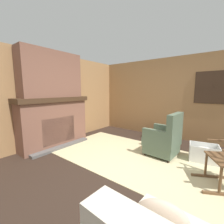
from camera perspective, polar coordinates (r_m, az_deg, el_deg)
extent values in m
plane|color=#2D2119|center=(2.74, 7.75, -22.84)|extent=(14.00, 14.00, 0.00)
cube|color=#9E7247|center=(4.23, -23.27, 4.45)|extent=(0.06, 5.61, 2.36)
cube|color=#9E7247|center=(4.73, 23.67, 4.77)|extent=(5.61, 0.06, 2.36)
cube|color=#382619|center=(4.55, 34.32, 7.75)|extent=(0.85, 0.02, 0.81)
cube|color=silver|center=(4.56, 34.33, 7.74)|extent=(0.81, 0.01, 0.77)
cube|color=#382619|center=(4.55, 34.32, 7.75)|extent=(0.02, 0.02, 0.77)
cube|color=#382619|center=(4.55, 34.32, 7.75)|extent=(0.81, 0.02, 0.02)
cube|color=brown|center=(4.09, -21.08, -4.23)|extent=(0.44, 1.69, 1.13)
cube|color=black|center=(3.97, -19.63, -6.43)|extent=(0.08, 0.88, 0.63)
cube|color=#565451|center=(4.00, -18.39, -12.40)|extent=(0.16, 1.52, 0.06)
cube|color=#3D2819|center=(4.01, -21.54, 4.48)|extent=(0.54, 1.79, 0.11)
cube|color=brown|center=(4.02, -22.01, 13.09)|extent=(0.38, 1.49, 1.10)
cube|color=#C6B789|center=(3.37, 8.21, -16.47)|extent=(3.65, 1.94, 0.01)
cube|color=#516651|center=(3.53, 18.30, -12.61)|extent=(0.64, 0.64, 0.24)
cube|color=#516651|center=(3.48, 18.41, -10.30)|extent=(0.68, 0.67, 0.18)
cube|color=#516651|center=(3.30, 22.87, -5.11)|extent=(0.16, 0.64, 0.53)
cube|color=#516651|center=(3.19, 16.31, -8.32)|extent=(0.58, 0.13, 0.20)
cube|color=#516651|center=(3.68, 19.93, -6.29)|extent=(0.58, 0.13, 0.20)
cylinder|color=#332319|center=(3.48, 12.45, -15.39)|extent=(0.05, 0.05, 0.06)
cylinder|color=#332319|center=(3.90, 16.15, -12.86)|extent=(0.05, 0.05, 0.06)
cylinder|color=#332319|center=(3.29, 20.65, -17.19)|extent=(0.05, 0.05, 0.06)
cylinder|color=#332319|center=(3.73, 23.51, -14.22)|extent=(0.05, 0.05, 0.06)
cube|color=brown|center=(3.14, 35.28, -19.63)|extent=(0.72, 0.41, 0.04)
cylinder|color=brown|center=(2.63, 36.00, -20.16)|extent=(0.05, 0.05, 0.38)
cylinder|color=brown|center=(2.98, 32.18, -16.45)|extent=(0.05, 0.05, 0.38)
cube|color=brown|center=(2.92, 36.30, -8.75)|extent=(0.37, 0.23, 0.02)
cylinder|color=brown|center=(4.80, 13.47, -8.28)|extent=(0.14, 0.34, 0.13)
cylinder|color=brown|center=(4.74, 14.92, -8.52)|extent=(0.14, 0.34, 0.13)
cylinder|color=brown|center=(4.69, 16.41, -8.77)|extent=(0.14, 0.34, 0.13)
cylinder|color=brown|center=(4.77, 13.51, -6.98)|extent=(0.14, 0.34, 0.13)
cylinder|color=brown|center=(4.71, 14.97, -7.21)|extent=(0.14, 0.34, 0.13)
cylinder|color=brown|center=(4.66, 16.47, -7.44)|extent=(0.14, 0.34, 0.13)
cube|color=white|center=(3.66, 31.34, -15.60)|extent=(0.58, 0.46, 0.01)
cube|color=white|center=(3.63, 35.63, -13.34)|extent=(0.08, 0.36, 0.34)
cube|color=white|center=(3.59, 27.41, -12.98)|extent=(0.08, 0.36, 0.34)
cube|color=white|center=(3.77, 31.34, -12.25)|extent=(0.51, 0.11, 0.34)
cube|color=white|center=(3.44, 31.77, -14.23)|extent=(0.51, 0.11, 0.34)
ellipsoid|color=white|center=(3.59, 31.56, -12.94)|extent=(0.46, 0.36, 0.20)
ellipsoid|color=#99B29E|center=(3.82, -28.31, 5.33)|extent=(0.10, 0.10, 0.08)
cylinder|color=white|center=(3.82, -28.43, 7.04)|extent=(0.05, 0.05, 0.15)
cube|color=brown|center=(4.37, -15.25, 6.69)|extent=(0.12, 0.28, 0.14)
cube|color=silver|center=(4.32, -14.72, 6.78)|extent=(0.01, 0.04, 0.02)
cylinder|color=#336093|center=(4.02, -23.16, 6.76)|extent=(0.06, 0.23, 0.22)
ellipsoid|color=#CCB299|center=(1.27, 18.15, -34.39)|extent=(0.38, 0.23, 0.28)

